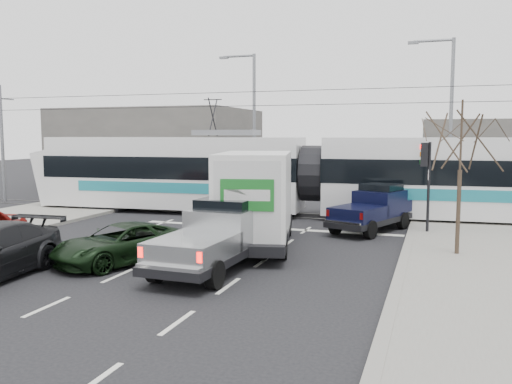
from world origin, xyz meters
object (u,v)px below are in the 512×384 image
(navy_pickup, at_px, (374,208))
(green_car, at_px, (122,244))
(street_lamp_near, at_px, (447,114))
(box_truck, at_px, (256,201))
(bare_tree, at_px, (461,142))
(tram, at_px, (312,175))
(silver_pickup, at_px, (219,235))
(traffic_signal, at_px, (426,167))
(street_lamp_far, at_px, (251,118))

(navy_pickup, height_order, green_car, navy_pickup)
(street_lamp_near, xyz_separation_m, box_truck, (-6.51, -11.95, -3.42))
(bare_tree, bearing_deg, tram, 131.37)
(bare_tree, bearing_deg, street_lamp_near, 91.42)
(bare_tree, relative_size, silver_pickup, 0.87)
(navy_pickup, relative_size, green_car, 1.10)
(silver_pickup, bearing_deg, box_truck, 89.94)
(bare_tree, height_order, box_truck, bare_tree)
(street_lamp_near, xyz_separation_m, silver_pickup, (-6.64, -15.18, -4.09))
(tram, bearing_deg, navy_pickup, -46.24)
(tram, xyz_separation_m, box_truck, (-0.25, -7.88, -0.38))
(silver_pickup, xyz_separation_m, green_car, (-3.13, -0.41, -0.40))
(tram, distance_m, navy_pickup, 4.71)
(bare_tree, height_order, street_lamp_near, street_lamp_near)
(traffic_signal, bearing_deg, street_lamp_far, 138.28)
(silver_pickup, distance_m, navy_pickup, 8.85)
(street_lamp_near, height_order, navy_pickup, street_lamp_near)
(street_lamp_near, relative_size, green_car, 2.03)
(box_truck, bearing_deg, street_lamp_far, 96.75)
(tram, relative_size, green_car, 6.45)
(navy_pickup, bearing_deg, traffic_signal, 12.09)
(bare_tree, relative_size, green_car, 1.13)
(tram, bearing_deg, traffic_signal, -36.00)
(street_lamp_far, xyz_separation_m, box_truck, (4.99, -13.95, -3.42))
(tram, bearing_deg, box_truck, -95.46)
(tram, height_order, silver_pickup, tram)
(green_car, bearing_deg, box_truck, 72.17)
(tram, distance_m, silver_pickup, 11.17)
(bare_tree, height_order, navy_pickup, bare_tree)
(traffic_signal, bearing_deg, navy_pickup, 170.81)
(bare_tree, relative_size, street_lamp_far, 0.56)
(bare_tree, distance_m, box_truck, 7.13)
(traffic_signal, relative_size, tram, 0.13)
(bare_tree, relative_size, street_lamp_near, 0.56)
(silver_pickup, xyz_separation_m, box_truck, (0.13, 3.23, 0.67))
(tram, relative_size, navy_pickup, 5.84)
(silver_pickup, bearing_deg, traffic_signal, 55.23)
(bare_tree, xyz_separation_m, silver_pickup, (-6.93, -3.68, -2.77))
(traffic_signal, bearing_deg, green_car, -137.85)
(box_truck, bearing_deg, silver_pickup, -105.29)
(bare_tree, bearing_deg, green_car, -157.89)
(traffic_signal, relative_size, silver_pickup, 0.63)
(silver_pickup, bearing_deg, navy_pickup, 67.17)
(street_lamp_far, bearing_deg, traffic_signal, -41.72)
(bare_tree, xyz_separation_m, tram, (-6.54, 7.43, -1.72))
(traffic_signal, height_order, green_car, traffic_signal)
(bare_tree, xyz_separation_m, navy_pickup, (-3.17, 4.33, -2.83))
(box_truck, bearing_deg, traffic_signal, 25.23)
(street_lamp_near, bearing_deg, silver_pickup, -113.63)
(street_lamp_near, relative_size, navy_pickup, 1.83)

